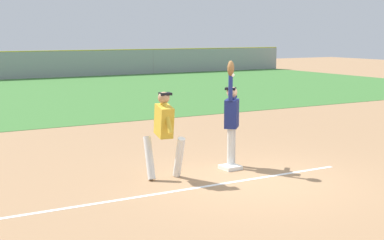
# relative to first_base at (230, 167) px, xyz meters

# --- Properties ---
(ground_plane) EXTENTS (82.22, 82.22, 0.00)m
(ground_plane) POSITION_rel_first_base_xyz_m (-0.12, -0.95, -0.04)
(ground_plane) COLOR #A37A54
(outfield_grass) EXTENTS (43.30, 18.98, 0.01)m
(outfield_grass) POSITION_rel_first_base_xyz_m (-0.12, 16.42, -0.04)
(outfield_grass) COLOR #3D7533
(outfield_grass) RESTS_ON ground_plane
(chalk_foul_line) EXTENTS (12.00, 0.11, 0.01)m
(chalk_foul_line) POSITION_rel_first_base_xyz_m (-4.00, -0.90, -0.04)
(chalk_foul_line) COLOR white
(chalk_foul_line) RESTS_ON ground_plane
(first_base) EXTENTS (0.40, 0.40, 0.08)m
(first_base) POSITION_rel_first_base_xyz_m (0.00, 0.00, 0.00)
(first_base) COLOR white
(first_base) RESTS_ON ground_plane
(fielder) EXTENTS (0.68, 0.74, 2.28)m
(fielder) POSITION_rel_first_base_xyz_m (0.13, 0.17, 1.08)
(fielder) COLOR silver
(fielder) RESTS_ON ground_plane
(runner) EXTENTS (0.74, 0.85, 1.72)m
(runner) POSITION_rel_first_base_xyz_m (-1.56, -0.00, 0.96)
(runner) COLOR white
(runner) RESTS_ON ground_plane
(baseball) EXTENTS (0.07, 0.07, 0.07)m
(baseball) POSITION_rel_first_base_xyz_m (0.03, -0.01, 1.94)
(baseball) COLOR white
(parked_car_blue) EXTENTS (4.53, 2.38, 1.25)m
(parked_car_blue) POSITION_rel_first_base_xyz_m (2.38, 29.78, 0.63)
(parked_car_blue) COLOR #23389E
(parked_car_blue) RESTS_ON ground_plane
(parked_car_tan) EXTENTS (4.59, 2.52, 1.25)m
(parked_car_tan) POSITION_rel_first_base_xyz_m (6.82, 30.47, 0.63)
(parked_car_tan) COLOR tan
(parked_car_tan) RESTS_ON ground_plane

